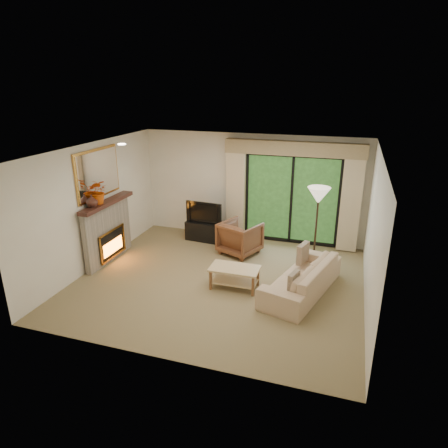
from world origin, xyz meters
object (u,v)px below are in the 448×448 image
(armchair, at_px, (240,238))
(coffee_table, at_px, (235,278))
(media_console, at_px, (206,231))
(sofa, at_px, (302,277))

(armchair, bearing_deg, coffee_table, 123.88)
(media_console, height_order, coffee_table, media_console)
(armchair, xyz_separation_m, coffee_table, (0.34, -1.60, -0.17))
(sofa, distance_m, coffee_table, 1.26)
(armchair, height_order, coffee_table, armchair)
(media_console, relative_size, coffee_table, 1.01)
(armchair, relative_size, sofa, 0.39)
(media_console, bearing_deg, sofa, -31.29)
(armchair, height_order, sofa, armchair)
(media_console, bearing_deg, coffee_table, -52.31)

